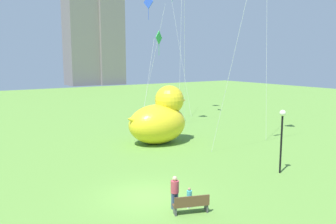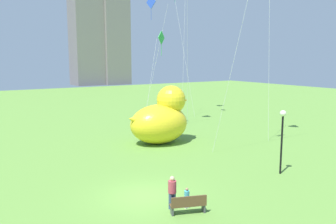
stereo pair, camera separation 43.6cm
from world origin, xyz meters
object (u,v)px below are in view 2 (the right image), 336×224
object	(u,v)px
person_child	(187,197)
giant_inflatable_duck	(161,119)
kite_green	(161,41)
person_adult	(172,191)
park_bench	(188,204)
kite_blue	(151,9)
lamppost	(282,129)

from	to	relation	value
person_child	giant_inflatable_duck	xyz separation A→B (m)	(5.86, 11.99, 1.51)
giant_inflatable_duck	kite_green	xyz separation A→B (m)	(2.63, 4.37, 6.66)
person_adult	giant_inflatable_duck	distance (m)	13.38
person_child	person_adult	bearing A→B (deg)	150.81
person_child	giant_inflatable_duck	bearing A→B (deg)	63.93
park_bench	person_adult	distance (m)	1.04
park_bench	kite_blue	world-z (taller)	kite_blue
person_child	lamppost	distance (m)	8.32
person_adult	kite_blue	distance (m)	22.12
person_child	lamppost	world-z (taller)	lamppost
person_adult	kite_blue	size ratio (longest dim) A/B	0.12
park_bench	kite_blue	xyz separation A→B (m)	(8.45, 18.01, 11.39)
lamppost	kite_blue	xyz separation A→B (m)	(0.21, 16.39, 8.99)
kite_green	person_adult	bearing A→B (deg)	-119.62
person_child	kite_green	bearing A→B (deg)	62.56
person_child	kite_green	distance (m)	20.15
person_adult	giant_inflatable_duck	xyz separation A→B (m)	(6.48, 11.64, 1.18)
park_bench	kite_blue	bearing A→B (deg)	64.88
person_child	park_bench	bearing A→B (deg)	-119.01
giant_inflatable_duck	lamppost	size ratio (longest dim) A/B	1.46
park_bench	kite_blue	size ratio (longest dim) A/B	0.13
lamppost	kite_green	world-z (taller)	kite_green
giant_inflatable_duck	kite_blue	bearing A→B (deg)	67.43
kite_green	kite_blue	xyz separation A→B (m)	(-0.36, 1.09, 3.13)
giant_inflatable_duck	kite_green	distance (m)	8.39
person_child	kite_green	size ratio (longest dim) A/B	0.10
giant_inflatable_duck	lamppost	distance (m)	11.15
park_bench	lamppost	distance (m)	8.73
lamppost	park_bench	bearing A→B (deg)	-168.85
lamppost	kite_blue	world-z (taller)	kite_blue
person_adult	kite_green	xyz separation A→B (m)	(9.10, 16.01, 7.84)
person_child	kite_blue	distance (m)	22.32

